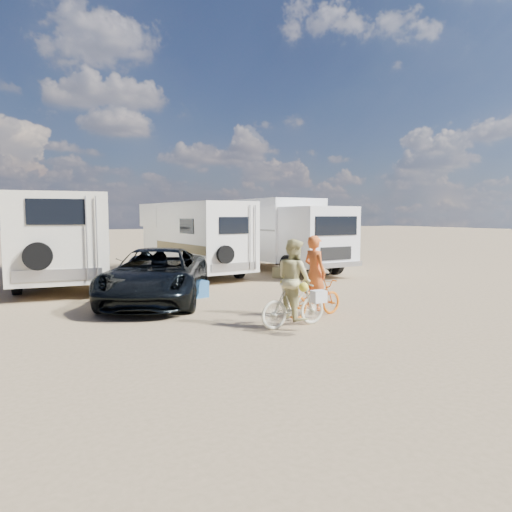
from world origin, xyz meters
name	(u,v)px	position (x,y,z in m)	size (l,w,h in m)	color
ground	(278,304)	(0.00, 0.00, 0.00)	(140.00, 140.00, 0.00)	#997F5B
rv_main	(194,239)	(-0.07, 6.94, 1.45)	(2.14, 6.43, 2.91)	white
rv_left	(62,239)	(-4.98, 7.27, 1.54)	(2.73, 8.83, 3.08)	beige
box_truck	(283,235)	(3.83, 6.50, 1.56)	(2.57, 7.10, 3.11)	white
dark_suv	(157,275)	(-2.90, 1.74, 0.74)	(2.47, 5.35, 1.49)	black
bike_man	(314,299)	(-0.01, -1.81, 0.44)	(0.58, 1.66, 0.87)	orange
bike_woman	(294,305)	(-0.97, -2.47, 0.49)	(0.46, 1.63, 0.98)	beige
rider_man	(315,280)	(-0.01, -1.81, 0.88)	(0.64, 0.42, 1.76)	orange
rider_woman	(294,287)	(-0.97, -2.47, 0.87)	(0.84, 0.66, 1.73)	tan
bike_parked	(317,266)	(4.15, 4.30, 0.40)	(0.53, 1.52, 0.80)	#242624
cooler	(196,289)	(-1.70, 1.88, 0.24)	(0.61, 0.45, 0.49)	#26588E
crate	(282,272)	(2.67, 4.54, 0.20)	(0.51, 0.51, 0.41)	olive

